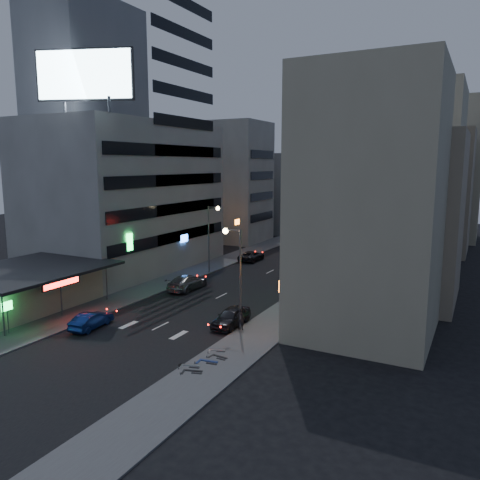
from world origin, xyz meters
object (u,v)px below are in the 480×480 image
Objects in this scene: person at (241,319)px; road_car_blue at (91,320)px; scooter_blue at (219,353)px; parked_car_right_far at (327,257)px; scooter_silver_a at (201,357)px; parked_car_right_mid at (302,278)px; road_car_silver at (187,282)px; scooter_black_b at (228,350)px; scooter_black_a at (203,362)px; parked_car_right_near at (231,317)px; parked_car_left at (252,256)px; scooter_silver_b at (225,343)px.

road_car_blue is at bearing 20.51° from person.
person is 0.86× the size of scooter_blue.
scooter_silver_a is (2.53, -35.79, 0.04)m from parked_car_right_far.
parked_car_right_mid reaches higher than scooter_silver_a.
road_car_silver reaches higher than parked_car_right_far.
scooter_black_b is (12.75, -0.32, 0.02)m from road_car_blue.
road_car_blue is at bearing 78.41° from scooter_blue.
road_car_blue is 2.12× the size of scooter_black_a.
parked_car_right_near is at bearing -0.28° from scooter_black_a.
scooter_black_a is at bearing -153.50° from scooter_silver_a.
road_car_silver is (0.23, 13.39, 0.13)m from road_car_blue.
parked_car_right_near is 1.39m from person.
person is 0.90× the size of scooter_black_a.
scooter_blue is (12.27, -14.54, -0.06)m from road_car_silver.
road_car_silver reaches higher than road_car_blue.
parked_car_right_mid is 0.90× the size of parked_car_left.
parked_car_right_near reaches higher than road_car_blue.
scooter_silver_a is 1.09× the size of scooter_silver_b.
scooter_silver_b is (0.94, -4.13, -0.34)m from person.
parked_car_right_near is at bearing -0.02° from scooter_silver_b.
road_car_blue is 12.61m from scooter_black_a.
scooter_silver_b is at bearing -20.02° from scooter_silver_a.
scooter_black_a reaches higher than scooter_black_b.
road_car_blue is at bearing 62.22° from scooter_silver_a.
scooter_silver_a is at bearing -93.77° from parked_car_right_far.
scooter_black_a is 3.66m from scooter_silver_b.
scooter_silver_a is at bearing 153.13° from scooter_silver_b.
scooter_black_b is at bearing 131.55° from road_car_silver.
parked_car_left is at bearing -166.05° from parked_car_right_far.
parked_car_right_mid is 2.51× the size of person.
person is at bearing -94.35° from parked_car_right_far.
parked_car_right_mid reaches higher than scooter_blue.
parked_car_right_mid is at bearing 87.57° from parked_car_right_near.
scooter_black_b is at bearing -167.13° from scooter_silver_b.
scooter_black_a is 1.12× the size of scooter_silver_b.
road_car_blue is 2.19× the size of scooter_black_b.
parked_car_right_mid is 20.21m from scooter_silver_b.
scooter_blue is 1.18× the size of scooter_silver_b.
parked_car_left is at bearing 111.99° from parked_car_right_near.
person is 7.89m from scooter_black_a.
parked_car_right_near is 11.23m from road_car_blue.
scooter_blue is (1.58, -6.15, -0.25)m from person.
scooter_black_b is (13.07, -30.17, 0.02)m from parked_car_left.
parked_car_left is at bearing 142.51° from parked_car_right_mid.
person reaches higher than scooter_silver_b.
parked_car_right_near is 6.71m from scooter_black_b.
parked_car_left is (-10.02, 24.19, -0.09)m from parked_car_right_near.
parked_car_right_far is 0.82× the size of road_car_silver.
parked_car_right_mid is at bearing -91.57° from person.
parked_car_right_far is 34.86m from road_car_blue.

